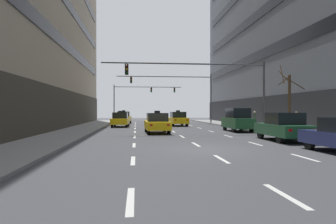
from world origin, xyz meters
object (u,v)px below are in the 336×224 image
(taxi_driving_0, at_px, (124,118))
(car_parked_3, at_px, (238,120))
(taxi_driving_3, at_px, (178,119))
(pedestrian_1, at_px, (296,122))
(traffic_signal_1, at_px, (181,87))
(car_parked_2, at_px, (283,127))
(street_tree_0, at_px, (289,101))
(taxi_driving_1, at_px, (157,123))
(traffic_signal_0, at_px, (210,79))
(taxi_driving_2, at_px, (120,120))
(traffic_signal_2, at_px, (139,94))
(pedestrian_0, at_px, (255,118))

(taxi_driving_0, distance_m, car_parked_3, 20.60)
(taxi_driving_3, height_order, car_parked_3, car_parked_3)
(pedestrian_1, bearing_deg, traffic_signal_1, 101.57)
(car_parked_2, bearing_deg, taxi_driving_3, 102.44)
(taxi_driving_0, height_order, street_tree_0, street_tree_0)
(taxi_driving_1, relative_size, pedestrian_1, 2.70)
(car_parked_2, relative_size, traffic_signal_0, 0.35)
(taxi_driving_3, bearing_deg, car_parked_3, -67.80)
(taxi_driving_2, xyz_separation_m, pedestrian_1, (12.57, -15.27, 0.29))
(car_parked_3, bearing_deg, car_parked_2, -90.01)
(traffic_signal_0, xyz_separation_m, traffic_signal_2, (-5.42, 30.25, 0.38))
(taxi_driving_1, xyz_separation_m, pedestrian_0, (10.74, 5.78, 0.28))
(taxi_driving_1, distance_m, traffic_signal_1, 17.78)
(taxi_driving_1, relative_size, taxi_driving_2, 1.01)
(taxi_driving_0, xyz_separation_m, traffic_signal_2, (2.25, 10.44, 3.99))
(taxi_driving_0, bearing_deg, street_tree_0, -59.12)
(pedestrian_0, bearing_deg, taxi_driving_1, -151.70)
(taxi_driving_2, bearing_deg, traffic_signal_0, -54.46)
(taxi_driving_1, bearing_deg, taxi_driving_3, 73.61)
(taxi_driving_3, relative_size, pedestrian_1, 2.77)
(car_parked_2, xyz_separation_m, car_parked_3, (0.00, 8.39, 0.17))
(taxi_driving_1, relative_size, traffic_signal_1, 0.34)
(taxi_driving_2, distance_m, traffic_signal_1, 11.41)
(car_parked_3, distance_m, street_tree_0, 5.38)
(car_parked_2, xyz_separation_m, street_tree_0, (2.42, 3.85, 1.74))
(taxi_driving_0, height_order, pedestrian_1, taxi_driving_0)
(pedestrian_0, relative_size, pedestrian_1, 1.00)
(taxi_driving_3, height_order, traffic_signal_1, traffic_signal_1)
(car_parked_2, relative_size, traffic_signal_2, 0.39)
(taxi_driving_0, height_order, pedestrian_0, taxi_driving_0)
(pedestrian_0, bearing_deg, traffic_signal_2, 117.00)
(traffic_signal_2, bearing_deg, taxi_driving_3, -76.01)
(car_parked_2, distance_m, pedestrian_1, 2.41)
(traffic_signal_1, relative_size, pedestrian_0, 7.92)
(taxi_driving_3, distance_m, traffic_signal_1, 7.06)
(taxi_driving_1, xyz_separation_m, traffic_signal_1, (4.54, 16.64, 4.28))
(traffic_signal_2, bearing_deg, pedestrian_0, -63.00)
(taxi_driving_3, height_order, traffic_signal_0, traffic_signal_0)
(car_parked_3, relative_size, traffic_signal_2, 0.36)
(car_parked_3, height_order, pedestrian_0, car_parked_3)
(taxi_driving_2, bearing_deg, taxi_driving_1, -70.32)
(traffic_signal_0, relative_size, street_tree_0, 2.53)
(pedestrian_0, bearing_deg, taxi_driving_0, 137.47)
(traffic_signal_0, bearing_deg, taxi_driving_2, 125.54)
(car_parked_2, distance_m, pedestrian_0, 13.35)
(taxi_driving_0, height_order, traffic_signal_2, traffic_signal_2)
(taxi_driving_2, height_order, car_parked_2, taxi_driving_2)
(taxi_driving_3, height_order, traffic_signal_2, traffic_signal_2)
(car_parked_2, height_order, traffic_signal_0, traffic_signal_0)
(taxi_driving_0, bearing_deg, pedestrian_0, -42.53)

